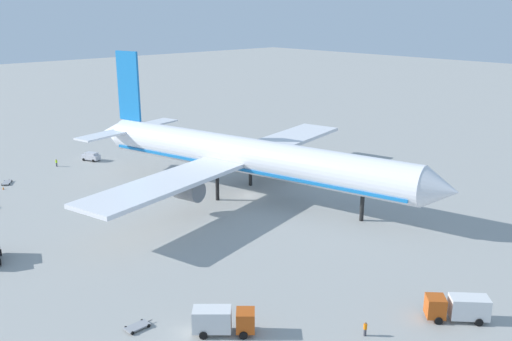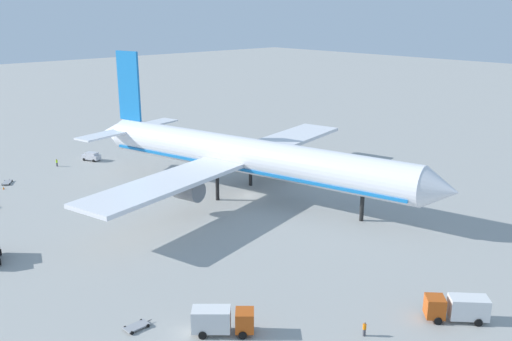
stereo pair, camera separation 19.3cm
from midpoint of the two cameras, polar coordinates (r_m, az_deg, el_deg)
name	(u,v)px [view 2 (the right image)]	position (r m, az deg, el deg)	size (l,w,h in m)	color
ground_plane	(249,195)	(104.05, -0.71, -2.60)	(600.00, 600.00, 0.00)	#9E9E99
airliner	(243,156)	(102.63, -1.33, 1.56)	(76.89, 70.00, 25.56)	white
service_truck_2	(458,307)	(67.62, 20.25, -13.16)	(6.50, 6.31, 2.91)	#BF4C14
service_truck_5	(222,320)	(61.52, -3.50, -15.20)	(6.13, 6.41, 2.96)	#BF4C14
service_van	(91,156)	(133.28, -16.66, 1.43)	(4.66, 3.39, 1.97)	silver
baggage_cart_0	(7,182)	(121.79, -24.35, -1.12)	(3.45, 2.76, 0.40)	gray
baggage_cart_1	(137,326)	(64.28, -12.19, -15.50)	(1.57, 3.31, 0.40)	gray
baggage_cart_2	(235,142)	(144.91, -2.12, 2.97)	(2.73, 3.32, 0.40)	#595B60
ground_worker_1	(364,329)	(62.54, 11.27, -15.81)	(0.57, 0.57, 1.64)	#3F3F47
ground_worker_2	(57,163)	(130.80, -19.91, 0.77)	(0.49, 0.49, 1.68)	#3F3F47
traffic_cone_2	(4,188)	(118.24, -24.67, -1.65)	(0.36, 0.36, 0.55)	orange
traffic_cone_3	(176,146)	(142.07, -8.29, 2.54)	(0.36, 0.36, 0.55)	orange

